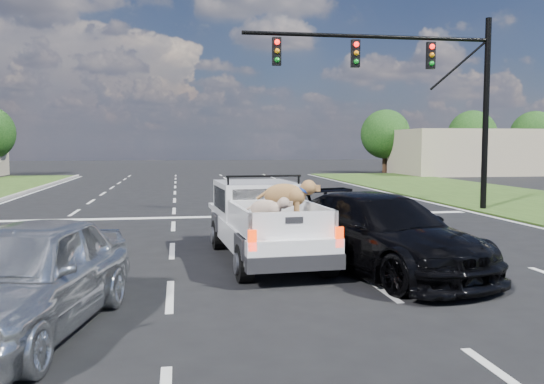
{
  "coord_description": "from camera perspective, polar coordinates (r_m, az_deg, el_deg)",
  "views": [
    {
      "loc": [
        -1.6,
        -9.2,
        2.43
      ],
      "look_at": [
        0.24,
        2.0,
        1.49
      ],
      "focal_mm": 38.0,
      "sensor_mm": 36.0,
      "label": 1
    }
  ],
  "objects": [
    {
      "name": "tree_far_f",
      "position": [
        56.81,
        24.56,
        5.18
      ],
      "size": [
        4.2,
        4.2,
        5.4
      ],
      "color": "#332114",
      "rests_on": "ground"
    },
    {
      "name": "tree_far_e",
      "position": [
        53.71,
        19.22,
        5.4
      ],
      "size": [
        4.2,
        4.2,
        5.4
      ],
      "color": "#332114",
      "rests_on": "ground"
    },
    {
      "name": "tree_far_d",
      "position": [
        50.38,
        11.16,
        5.63
      ],
      "size": [
        4.2,
        4.2,
        5.4
      ],
      "color": "#332114",
      "rests_on": "ground"
    },
    {
      "name": "ground",
      "position": [
        9.65,
        0.53,
        -9.85
      ],
      "size": [
        160.0,
        160.0,
        0.0
      ],
      "primitive_type": "plane",
      "color": "black",
      "rests_on": "ground"
    },
    {
      "name": "black_coupe",
      "position": [
        11.17,
        10.71,
        -4.05
      ],
      "size": [
        3.51,
        5.49,
        1.48
      ],
      "primitive_type": "imported",
      "rotation": [
        0.0,
        0.0,
        0.3
      ],
      "color": "black",
      "rests_on": "ground"
    },
    {
      "name": "pickup_truck",
      "position": [
        12.14,
        -0.76,
        -2.79
      ],
      "size": [
        2.06,
        4.88,
        1.79
      ],
      "rotation": [
        0.0,
        0.0,
        0.07
      ],
      "color": "black",
      "rests_on": "ground"
    },
    {
      "name": "road_markings",
      "position": [
        16.03,
        -3.5,
        -3.97
      ],
      "size": [
        17.75,
        60.0,
        0.01
      ],
      "color": "silver",
      "rests_on": "ground"
    },
    {
      "name": "traffic_signal",
      "position": [
        21.7,
        14.9,
        10.66
      ],
      "size": [
        9.11,
        0.31,
        7.0
      ],
      "color": "black",
      "rests_on": "ground"
    },
    {
      "name": "silver_sedan",
      "position": [
        8.09,
        -23.35,
        -7.69
      ],
      "size": [
        2.61,
        4.63,
        1.49
      ],
      "primitive_type": "imported",
      "rotation": [
        0.0,
        0.0,
        -0.21
      ],
      "color": "silver",
      "rests_on": "ground"
    },
    {
      "name": "building_right",
      "position": [
        49.23,
        19.35,
        3.75
      ],
      "size": [
        12.0,
        7.0,
        3.6
      ],
      "primitive_type": "cube",
      "color": "tan",
      "rests_on": "ground"
    }
  ]
}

